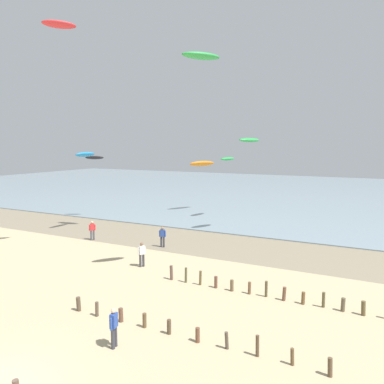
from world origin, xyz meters
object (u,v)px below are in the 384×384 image
(person_mid_beach, at_px, (142,254))
(person_left_flank, at_px, (114,326))
(kite_aloft_6, at_px, (249,140))
(kite_aloft_8, at_px, (85,154))
(kite_aloft_2, at_px, (94,158))
(kite_aloft_1, at_px, (201,56))
(person_by_waterline, at_px, (162,236))
(person_nearest_camera, at_px, (92,230))
(kite_aloft_0, at_px, (228,159))
(kite_aloft_4, at_px, (202,164))
(kite_aloft_7, at_px, (59,24))

(person_mid_beach, height_order, person_left_flank, same)
(kite_aloft_6, relative_size, kite_aloft_8, 1.06)
(kite_aloft_2, bearing_deg, kite_aloft_1, -59.94)
(person_by_waterline, bearing_deg, person_nearest_camera, -173.12)
(person_mid_beach, xyz_separation_m, person_by_waterline, (-1.36, 4.95, 0.00))
(kite_aloft_0, xyz_separation_m, kite_aloft_6, (4.41, -5.78, 1.99))
(person_left_flank, bearing_deg, kite_aloft_8, 134.94)
(person_by_waterline, relative_size, kite_aloft_1, 0.71)
(kite_aloft_4, xyz_separation_m, kite_aloft_8, (-5.13, -14.99, 1.42))
(kite_aloft_0, relative_size, kite_aloft_2, 1.19)
(person_left_flank, relative_size, kite_aloft_7, 0.73)
(kite_aloft_6, xyz_separation_m, kite_aloft_7, (-9.56, -13.25, 7.90))
(person_mid_beach, xyz_separation_m, kite_aloft_2, (-14.39, 11.89, 6.00))
(kite_aloft_7, bearing_deg, kite_aloft_2, -109.52)
(person_mid_beach, xyz_separation_m, kite_aloft_4, (-5.71, 21.57, 5.10))
(person_by_waterline, relative_size, kite_aloft_0, 0.70)
(person_left_flank, height_order, kite_aloft_1, kite_aloft_1)
(kite_aloft_7, height_order, kite_aloft_8, kite_aloft_7)
(person_nearest_camera, height_order, person_by_waterline, same)
(kite_aloft_6, bearing_deg, kite_aloft_8, -40.77)
(person_by_waterline, relative_size, person_left_flank, 1.00)
(person_mid_beach, distance_m, person_left_flank, 10.53)
(person_mid_beach, bearing_deg, kite_aloft_2, 140.42)
(person_by_waterline, distance_m, kite_aloft_2, 15.94)
(kite_aloft_2, bearing_deg, kite_aloft_0, -0.36)
(kite_aloft_4, distance_m, kite_aloft_8, 15.91)
(person_by_waterline, relative_size, kite_aloft_4, 0.48)
(person_mid_beach, height_order, kite_aloft_7, kite_aloft_7)
(kite_aloft_2, xyz_separation_m, kite_aloft_6, (17.71, 0.80, 1.86))
(person_by_waterline, height_order, kite_aloft_0, kite_aloft_0)
(person_mid_beach, relative_size, kite_aloft_8, 0.72)
(kite_aloft_0, relative_size, kite_aloft_8, 1.04)
(kite_aloft_0, relative_size, kite_aloft_1, 1.03)
(kite_aloft_2, bearing_deg, person_nearest_camera, -77.51)
(person_mid_beach, distance_m, kite_aloft_0, 19.42)
(person_mid_beach, relative_size, kite_aloft_7, 0.73)
(kite_aloft_1, relative_size, kite_aloft_7, 1.03)
(kite_aloft_4, bearing_deg, person_mid_beach, 44.53)
(kite_aloft_8, bearing_deg, kite_aloft_1, 68.66)
(kite_aloft_6, distance_m, kite_aloft_7, 18.15)
(person_nearest_camera, distance_m, kite_aloft_8, 7.49)
(kite_aloft_0, relative_size, kite_aloft_6, 0.98)
(person_mid_beach, distance_m, kite_aloft_4, 22.89)
(kite_aloft_1, height_order, kite_aloft_4, kite_aloft_1)
(person_by_waterline, xyz_separation_m, kite_aloft_2, (-13.03, 6.94, 6.00))
(kite_aloft_7, distance_m, kite_aloft_8, 12.55)
(person_nearest_camera, xyz_separation_m, kite_aloft_1, (12.89, -4.85, 12.50))
(kite_aloft_1, bearing_deg, kite_aloft_6, 44.80)
(person_by_waterline, relative_size, kite_aloft_7, 0.73)
(kite_aloft_6, height_order, kite_aloft_7, kite_aloft_7)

